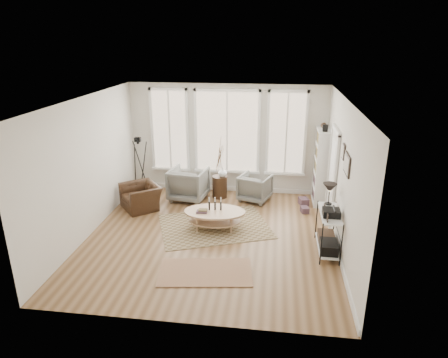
# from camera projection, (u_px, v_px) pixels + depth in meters

# --- Properties ---
(room) EXTENTS (5.50, 5.54, 2.90)m
(room) POSITION_uv_depth(u_px,v_px,m) (211.00, 173.00, 8.06)
(room) COLOR olive
(room) RESTS_ON ground
(bay_window) EXTENTS (4.14, 0.12, 2.24)m
(bay_window) POSITION_uv_depth(u_px,v_px,m) (227.00, 134.00, 10.51)
(bay_window) COLOR #D8B083
(bay_window) RESTS_ON ground
(door) EXTENTS (0.09, 1.06, 2.22)m
(door) POSITION_uv_depth(u_px,v_px,m) (332.00, 175.00, 8.90)
(door) COLOR silver
(door) RESTS_ON ground
(bookcase) EXTENTS (0.31, 0.85, 2.06)m
(bookcase) POSITION_uv_depth(u_px,v_px,m) (321.00, 167.00, 9.97)
(bookcase) COLOR white
(bookcase) RESTS_ON ground
(low_shelf) EXTENTS (0.38, 1.08, 1.30)m
(low_shelf) POSITION_uv_depth(u_px,v_px,m) (329.00, 228.00, 7.78)
(low_shelf) COLOR white
(low_shelf) RESTS_ON ground
(wall_art) EXTENTS (0.04, 0.88, 0.44)m
(wall_art) POSITION_uv_depth(u_px,v_px,m) (346.00, 161.00, 7.32)
(wall_art) COLOR black
(wall_art) RESTS_ON ground
(rug_main) EXTENTS (2.84, 2.50, 0.01)m
(rug_main) POSITION_uv_depth(u_px,v_px,m) (215.00, 226.00, 8.98)
(rug_main) COLOR brown
(rug_main) RESTS_ON ground
(rug_runner) EXTENTS (1.78, 1.15, 0.01)m
(rug_runner) POSITION_uv_depth(u_px,v_px,m) (205.00, 272.00, 7.22)
(rug_runner) COLOR brown
(rug_runner) RESTS_ON ground
(coffee_table) EXTENTS (1.39, 0.93, 0.62)m
(coffee_table) POSITION_uv_depth(u_px,v_px,m) (214.00, 215.00, 8.77)
(coffee_table) COLOR tan
(coffee_table) RESTS_ON ground
(armchair_left) EXTENTS (1.03, 1.05, 0.84)m
(armchair_left) POSITION_uv_depth(u_px,v_px,m) (189.00, 184.00, 10.34)
(armchair_left) COLOR gray
(armchair_left) RESTS_ON ground
(armchair_right) EXTENTS (0.95, 0.96, 0.69)m
(armchair_right) POSITION_uv_depth(u_px,v_px,m) (255.00, 188.00, 10.30)
(armchair_right) COLOR gray
(armchair_right) RESTS_ON ground
(side_table) EXTENTS (0.39, 0.39, 1.63)m
(side_table) POSITION_uv_depth(u_px,v_px,m) (220.00, 169.00, 10.34)
(side_table) COLOR #372316
(side_table) RESTS_ON ground
(vase) EXTENTS (0.25, 0.25, 0.24)m
(vase) POSITION_uv_depth(u_px,v_px,m) (223.00, 172.00, 10.35)
(vase) COLOR silver
(vase) RESTS_ON side_table
(accent_chair) EXTENTS (1.23, 1.22, 0.60)m
(accent_chair) POSITION_uv_depth(u_px,v_px,m) (141.00, 197.00, 9.83)
(accent_chair) COLOR #372316
(accent_chair) RESTS_ON ground
(tripod_camera) EXTENTS (0.56, 0.56, 1.59)m
(tripod_camera) POSITION_uv_depth(u_px,v_px,m) (140.00, 169.00, 10.51)
(tripod_camera) COLOR black
(tripod_camera) RESTS_ON ground
(book_stack_near) EXTENTS (0.28, 0.32, 0.17)m
(book_stack_near) POSITION_uv_depth(u_px,v_px,m) (304.00, 201.00, 10.11)
(book_stack_near) COLOR brown
(book_stack_near) RESTS_ON ground
(book_stack_far) EXTENTS (0.22, 0.26, 0.14)m
(book_stack_far) POSITION_uv_depth(u_px,v_px,m) (305.00, 210.00, 9.66)
(book_stack_far) COLOR brown
(book_stack_far) RESTS_ON ground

